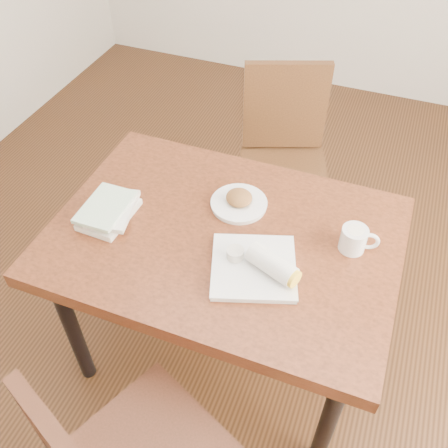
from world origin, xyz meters
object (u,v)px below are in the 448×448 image
(table, at_px, (224,249))
(plate_burrito, at_px, (259,266))
(plate_scone, at_px, (239,201))
(chair_far, at_px, (284,151))
(coffee_mug, at_px, (355,239))
(book_stack, at_px, (109,211))

(table, distance_m, plate_burrito, 0.23)
(table, distance_m, plate_scone, 0.19)
(chair_far, bearing_deg, table, -90.17)
(plate_scone, bearing_deg, coffee_mug, -7.99)
(plate_burrito, bearing_deg, plate_scone, 121.69)
(plate_scone, xyz_separation_m, plate_burrito, (0.17, -0.27, 0.01))
(coffee_mug, bearing_deg, book_stack, -169.27)
(coffee_mug, distance_m, plate_burrito, 0.34)
(table, height_order, chair_far, chair_far)
(chair_far, relative_size, plate_scone, 4.50)
(chair_far, xyz_separation_m, book_stack, (-0.42, -0.87, 0.23))
(plate_scone, distance_m, book_stack, 0.48)
(chair_far, distance_m, coffee_mug, 0.87)
(coffee_mug, relative_size, book_stack, 0.55)
(table, xyz_separation_m, chair_far, (0.00, 0.81, -0.12))
(coffee_mug, relative_size, plate_burrito, 0.38)
(coffee_mug, height_order, plate_burrito, plate_burrito)
(book_stack, bearing_deg, plate_scone, 28.08)
(chair_far, bearing_deg, plate_burrito, -79.78)
(plate_scone, bearing_deg, book_stack, -151.92)
(chair_far, distance_m, plate_burrito, 0.97)
(table, bearing_deg, plate_burrito, -34.95)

